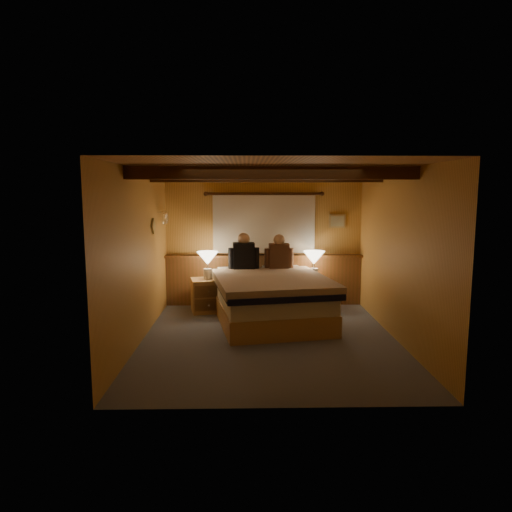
{
  "coord_description": "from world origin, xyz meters",
  "views": [
    {
      "loc": [
        -0.32,
        -6.27,
        2.07
      ],
      "look_at": [
        -0.18,
        0.4,
        1.14
      ],
      "focal_mm": 32.0,
      "sensor_mm": 36.0,
      "label": 1
    }
  ],
  "objects_px": {
    "person_right": "(279,254)",
    "person_left": "(244,254)",
    "nightstand_left": "(207,295)",
    "lamp_left": "(208,260)",
    "bed": "(270,298)",
    "lamp_right": "(314,259)",
    "nightstand_right": "(315,293)",
    "duffel_bag": "(218,302)"
  },
  "relations": [
    {
      "from": "nightstand_left",
      "to": "person_left",
      "type": "xyz_separation_m",
      "value": [
        0.64,
        0.07,
        0.72
      ]
    },
    {
      "from": "bed",
      "to": "duffel_bag",
      "type": "relative_size",
      "value": 3.89
    },
    {
      "from": "person_left",
      "to": "lamp_left",
      "type": "bearing_deg",
      "value": -178.41
    },
    {
      "from": "lamp_left",
      "to": "person_right",
      "type": "xyz_separation_m",
      "value": [
        1.25,
        0.13,
        0.07
      ]
    },
    {
      "from": "person_right",
      "to": "person_left",
      "type": "bearing_deg",
      "value": -177.01
    },
    {
      "from": "duffel_bag",
      "to": "lamp_right",
      "type": "bearing_deg",
      "value": -10.72
    },
    {
      "from": "person_left",
      "to": "duffel_bag",
      "type": "distance_m",
      "value": 0.95
    },
    {
      "from": "nightstand_left",
      "to": "person_right",
      "type": "xyz_separation_m",
      "value": [
        1.27,
        0.13,
        0.7
      ]
    },
    {
      "from": "person_left",
      "to": "duffel_bag",
      "type": "relative_size",
      "value": 1.05
    },
    {
      "from": "bed",
      "to": "nightstand_left",
      "type": "height_order",
      "value": "bed"
    },
    {
      "from": "nightstand_left",
      "to": "person_left",
      "type": "height_order",
      "value": "person_left"
    },
    {
      "from": "nightstand_right",
      "to": "lamp_left",
      "type": "distance_m",
      "value": 2.03
    },
    {
      "from": "person_right",
      "to": "bed",
      "type": "bearing_deg",
      "value": -106.37
    },
    {
      "from": "nightstand_left",
      "to": "lamp_left",
      "type": "relative_size",
      "value": 1.28
    },
    {
      "from": "nightstand_right",
      "to": "duffel_bag",
      "type": "xyz_separation_m",
      "value": [
        -1.73,
        -0.2,
        -0.09
      ]
    },
    {
      "from": "lamp_left",
      "to": "nightstand_right",
      "type": "bearing_deg",
      "value": 6.19
    },
    {
      "from": "nightstand_right",
      "to": "duffel_bag",
      "type": "relative_size",
      "value": 0.85
    },
    {
      "from": "lamp_right",
      "to": "person_right",
      "type": "bearing_deg",
      "value": -172.71
    },
    {
      "from": "nightstand_left",
      "to": "nightstand_right",
      "type": "distance_m",
      "value": 1.94
    },
    {
      "from": "nightstand_left",
      "to": "duffel_bag",
      "type": "distance_m",
      "value": 0.22
    },
    {
      "from": "person_right",
      "to": "lamp_left",
      "type": "bearing_deg",
      "value": -176.78
    },
    {
      "from": "lamp_left",
      "to": "duffel_bag",
      "type": "xyz_separation_m",
      "value": [
        0.17,
        0.0,
        -0.74
      ]
    },
    {
      "from": "bed",
      "to": "person_left",
      "type": "bearing_deg",
      "value": 110.42
    },
    {
      "from": "bed",
      "to": "lamp_right",
      "type": "height_order",
      "value": "lamp_right"
    },
    {
      "from": "nightstand_right",
      "to": "person_right",
      "type": "xyz_separation_m",
      "value": [
        -0.66,
        -0.08,
        0.72
      ]
    },
    {
      "from": "nightstand_left",
      "to": "lamp_left",
      "type": "bearing_deg",
      "value": -5.83
    },
    {
      "from": "bed",
      "to": "duffel_bag",
      "type": "xyz_separation_m",
      "value": [
        -0.88,
        0.67,
        -0.22
      ]
    },
    {
      "from": "lamp_left",
      "to": "lamp_right",
      "type": "distance_m",
      "value": 1.89
    },
    {
      "from": "bed",
      "to": "lamp_right",
      "type": "relative_size",
      "value": 4.9
    },
    {
      "from": "lamp_right",
      "to": "person_left",
      "type": "relative_size",
      "value": 0.76
    },
    {
      "from": "lamp_left",
      "to": "nightstand_left",
      "type": "bearing_deg",
      "value": -173.83
    },
    {
      "from": "lamp_left",
      "to": "person_right",
      "type": "height_order",
      "value": "person_right"
    },
    {
      "from": "bed",
      "to": "lamp_left",
      "type": "bearing_deg",
      "value": 137.84
    },
    {
      "from": "lamp_left",
      "to": "lamp_right",
      "type": "bearing_deg",
      "value": 6.32
    },
    {
      "from": "nightstand_left",
      "to": "person_right",
      "type": "bearing_deg",
      "value": -6.17
    },
    {
      "from": "nightstand_right",
      "to": "lamp_left",
      "type": "relative_size",
      "value": 1.12
    },
    {
      "from": "nightstand_left",
      "to": "bed",
      "type": "bearing_deg",
      "value": -43.63
    },
    {
      "from": "nightstand_right",
      "to": "bed",
      "type": "bearing_deg",
      "value": -141.57
    },
    {
      "from": "person_left",
      "to": "lamp_right",
      "type": "bearing_deg",
      "value": 1.98
    },
    {
      "from": "bed",
      "to": "nightstand_left",
      "type": "bearing_deg",
      "value": 138.37
    },
    {
      "from": "lamp_right",
      "to": "person_right",
      "type": "distance_m",
      "value": 0.65
    },
    {
      "from": "lamp_right",
      "to": "person_left",
      "type": "bearing_deg",
      "value": -173.55
    }
  ]
}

